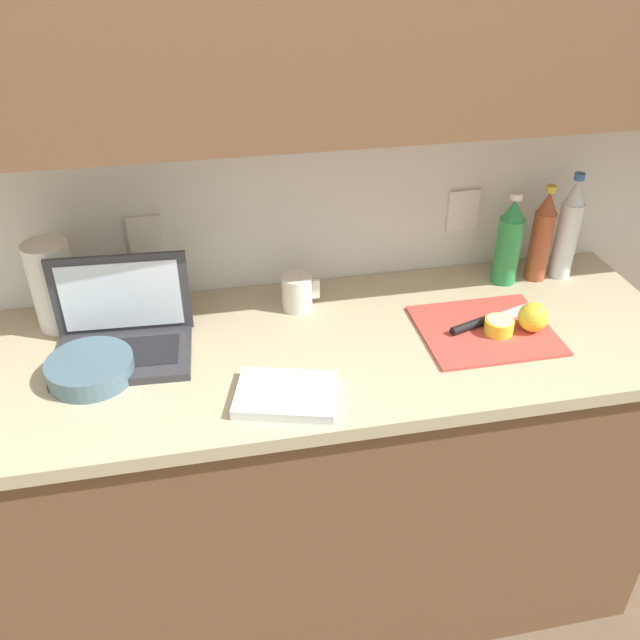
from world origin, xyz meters
TOP-DOWN VIEW (x-y plane):
  - ground_plane at (0.00, 0.00)m, footprint 12.00×12.00m
  - wall_back at (0.00, 0.25)m, footprint 5.20×0.38m
  - counter_unit at (-0.02, 0.00)m, footprint 2.21×0.64m
  - laptop at (-0.29, 0.07)m, footprint 0.33×0.23m
  - cutting_board at (0.60, -0.03)m, footprint 0.33×0.29m
  - knife at (0.60, -0.01)m, footprint 0.28×0.12m
  - lemon_half_cut at (0.63, -0.05)m, footprint 0.07×0.07m
  - lemon_whole_beside at (0.71, -0.05)m, footprint 0.08×0.08m
  - bottle_green_soda at (0.76, 0.21)m, footprint 0.07×0.07m
  - bottle_oil_tall at (0.85, 0.21)m, footprint 0.06×0.06m
  - bottle_water_clear at (0.93, 0.21)m, footprint 0.06×0.06m
  - measuring_cup at (0.15, 0.18)m, footprint 0.10×0.08m
  - bowl_white at (-0.36, -0.03)m, footprint 0.20×0.20m
  - paper_towel_roll at (-0.46, 0.22)m, footprint 0.11×0.11m
  - dish_towel at (0.06, -0.19)m, footprint 0.26×0.21m

SIDE VIEW (x-z plane):
  - ground_plane at x=0.00m, z-range 0.00..0.00m
  - counter_unit at x=-0.02m, z-range 0.01..0.94m
  - cutting_board at x=0.60m, z-range 0.93..0.94m
  - dish_towel at x=0.06m, z-range 0.93..0.96m
  - knife at x=0.60m, z-range 0.94..0.96m
  - bowl_white at x=-0.36m, z-range 0.93..0.98m
  - lemon_half_cut at x=0.63m, z-range 0.94..0.98m
  - lemon_whole_beside at x=0.71m, z-range 0.94..1.02m
  - measuring_cup at x=0.15m, z-range 0.93..1.03m
  - laptop at x=-0.29m, z-range 0.87..1.10m
  - paper_towel_roll at x=-0.46m, z-range 0.93..1.16m
  - bottle_green_soda at x=0.76m, z-range 0.92..1.19m
  - bottle_oil_tall at x=0.85m, z-range 0.92..1.20m
  - bottle_water_clear at x=0.93m, z-range 0.92..1.23m
  - wall_back at x=0.00m, z-range 0.26..2.86m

